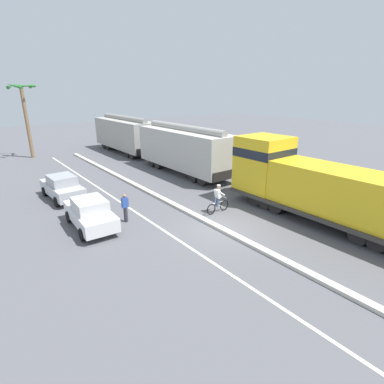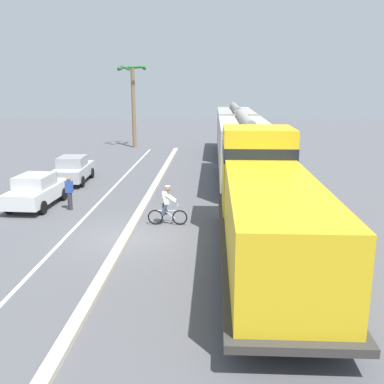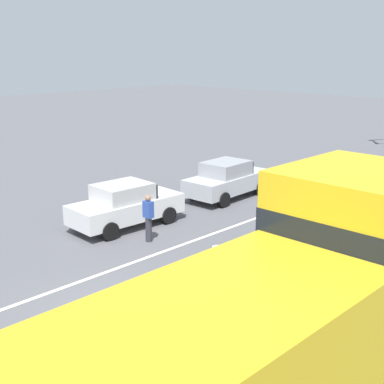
% 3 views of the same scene
% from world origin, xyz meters
% --- Properties ---
extents(ground_plane, '(120.00, 120.00, 0.00)m').
position_xyz_m(ground_plane, '(0.00, 0.00, 0.00)').
color(ground_plane, '#56565B').
extents(median_curb, '(0.36, 36.00, 0.16)m').
position_xyz_m(median_curb, '(0.00, 6.00, 0.08)').
color(median_curb, beige).
rests_on(median_curb, ground).
extents(lane_stripe, '(0.14, 36.00, 0.01)m').
position_xyz_m(lane_stripe, '(-2.40, 6.00, 0.00)').
color(lane_stripe, silver).
rests_on(lane_stripe, ground).
extents(locomotive, '(3.10, 11.61, 4.20)m').
position_xyz_m(locomotive, '(5.21, -1.89, 1.80)').
color(locomotive, gold).
rests_on(locomotive, ground).
extents(hopper_car_lead, '(2.90, 10.60, 4.18)m').
position_xyz_m(hopper_car_lead, '(5.21, 10.26, 2.08)').
color(hopper_car_lead, '#B1AFA7').
rests_on(hopper_car_lead, ground).
extents(hopper_car_middle, '(2.90, 10.60, 4.18)m').
position_xyz_m(hopper_car_middle, '(5.21, 21.86, 2.08)').
color(hopper_car_middle, '#9F9C94').
rests_on(hopper_car_middle, ground).
extents(parked_car_white, '(1.99, 4.28, 1.62)m').
position_xyz_m(parked_car_white, '(-5.23, 4.39, 0.82)').
color(parked_car_white, silver).
rests_on(parked_car_white, ground).
extents(parked_car_silver, '(1.99, 4.28, 1.62)m').
position_xyz_m(parked_car_silver, '(-5.13, 9.93, 0.82)').
color(parked_car_silver, '#B7BABF').
rests_on(parked_car_silver, ground).
extents(cyclist, '(1.71, 0.48, 1.71)m').
position_xyz_m(cyclist, '(1.45, 1.80, 0.82)').
color(cyclist, black).
rests_on(cyclist, ground).
extents(palm_tree_near, '(2.69, 2.74, 7.66)m').
position_xyz_m(palm_tree_near, '(-4.02, 25.36, 5.46)').
color(palm_tree_near, '#846647').
rests_on(palm_tree_near, ground).
extents(pedestrian_by_cars, '(0.34, 0.22, 1.62)m').
position_xyz_m(pedestrian_by_cars, '(-3.45, 3.92, 0.85)').
color(pedestrian_by_cars, '#33333D').
rests_on(pedestrian_by_cars, ground).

